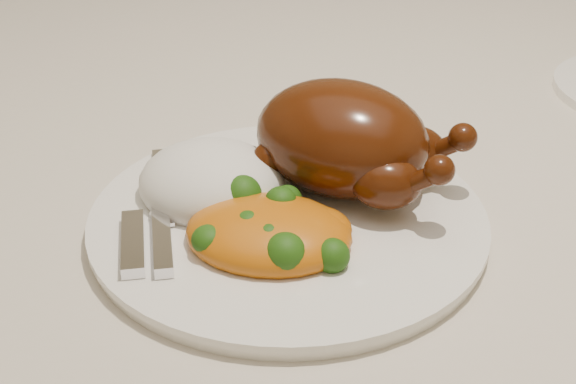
# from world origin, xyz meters

# --- Properties ---
(dining_table) EXTENTS (1.60, 0.90, 0.76)m
(dining_table) POSITION_xyz_m (0.00, 0.00, 0.67)
(dining_table) COLOR brown
(dining_table) RESTS_ON floor
(tablecloth) EXTENTS (1.73, 1.03, 0.18)m
(tablecloth) POSITION_xyz_m (0.00, 0.00, 0.74)
(tablecloth) COLOR beige
(tablecloth) RESTS_ON dining_table
(dinner_plate) EXTENTS (0.38, 0.38, 0.01)m
(dinner_plate) POSITION_xyz_m (-0.14, -0.18, 0.77)
(dinner_plate) COLOR white
(dinner_plate) RESTS_ON tablecloth
(roast_chicken) EXTENTS (0.20, 0.16, 0.09)m
(roast_chicken) POSITION_xyz_m (-0.10, -0.13, 0.83)
(roast_chicken) COLOR #4A1A07
(roast_chicken) RESTS_ON dinner_plate
(rice_mound) EXTENTS (0.14, 0.13, 0.06)m
(rice_mound) POSITION_xyz_m (-0.20, -0.15, 0.79)
(rice_mound) COLOR white
(rice_mound) RESTS_ON dinner_plate
(mac_and_cheese) EXTENTS (0.13, 0.10, 0.05)m
(mac_and_cheese) POSITION_xyz_m (-0.15, -0.22, 0.79)
(mac_and_cheese) COLOR orange
(mac_and_cheese) RESTS_ON dinner_plate
(cutlery) EXTENTS (0.06, 0.19, 0.01)m
(cutlery) POSITION_xyz_m (-0.24, -0.21, 0.79)
(cutlery) COLOR silver
(cutlery) RESTS_ON dinner_plate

